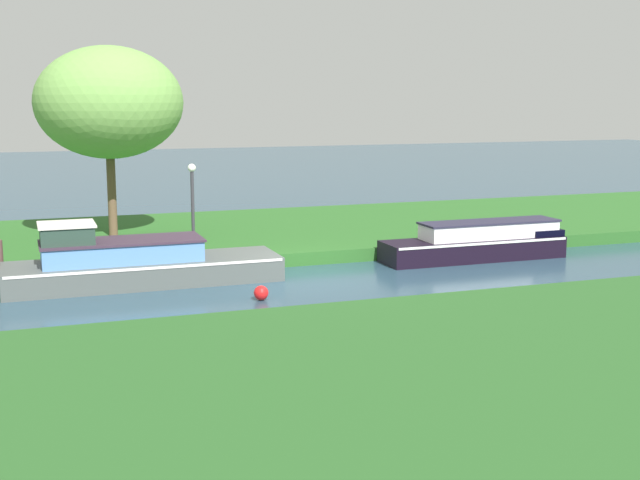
{
  "coord_description": "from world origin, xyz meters",
  "views": [
    {
      "loc": [
        -7.49,
        -21.33,
        4.98
      ],
      "look_at": [
        0.61,
        1.2,
        0.9
      ],
      "focal_mm": 47.45,
      "sensor_mm": 36.0,
      "label": 1
    }
  ],
  "objects_px": {
    "channel_buoy": "(261,293)",
    "slate_barge": "(134,263)",
    "black_narrowboat": "(480,242)",
    "mooring_post_near": "(104,251)",
    "mooring_post_far": "(0,255)",
    "willow_tree_left": "(109,103)",
    "lamp_post": "(192,196)"
  },
  "relations": [
    {
      "from": "channel_buoy",
      "to": "slate_barge",
      "type": "bearing_deg",
      "value": 133.21
    },
    {
      "from": "black_narrowboat",
      "to": "mooring_post_near",
      "type": "xyz_separation_m",
      "value": [
        -11.18,
        1.33,
        0.17
      ]
    },
    {
      "from": "mooring_post_near",
      "to": "slate_barge",
      "type": "bearing_deg",
      "value": -63.88
    },
    {
      "from": "mooring_post_near",
      "to": "mooring_post_far",
      "type": "bearing_deg",
      "value": 180.0
    },
    {
      "from": "willow_tree_left",
      "to": "lamp_post",
      "type": "bearing_deg",
      "value": -63.05
    },
    {
      "from": "slate_barge",
      "to": "mooring_post_near",
      "type": "bearing_deg",
      "value": 116.12
    },
    {
      "from": "lamp_post",
      "to": "channel_buoy",
      "type": "xyz_separation_m",
      "value": [
        0.71,
        -4.77,
        -1.9
      ]
    },
    {
      "from": "slate_barge",
      "to": "mooring_post_far",
      "type": "distance_m",
      "value": 3.64
    },
    {
      "from": "slate_barge",
      "to": "black_narrowboat",
      "type": "xyz_separation_m",
      "value": [
        10.53,
        0.0,
        -0.04
      ]
    },
    {
      "from": "lamp_post",
      "to": "mooring_post_far",
      "type": "relative_size",
      "value": 3.39
    },
    {
      "from": "slate_barge",
      "to": "black_narrowboat",
      "type": "bearing_deg",
      "value": 0.0
    },
    {
      "from": "slate_barge",
      "to": "mooring_post_near",
      "type": "height_order",
      "value": "slate_barge"
    },
    {
      "from": "black_narrowboat",
      "to": "mooring_post_near",
      "type": "relative_size",
      "value": 9.64
    },
    {
      "from": "slate_barge",
      "to": "channel_buoy",
      "type": "bearing_deg",
      "value": -46.79
    },
    {
      "from": "willow_tree_left",
      "to": "slate_barge",
      "type": "bearing_deg",
      "value": -91.02
    },
    {
      "from": "slate_barge",
      "to": "mooring_post_near",
      "type": "distance_m",
      "value": 1.49
    },
    {
      "from": "mooring_post_near",
      "to": "black_narrowboat",
      "type": "bearing_deg",
      "value": -6.81
    },
    {
      "from": "willow_tree_left",
      "to": "mooring_post_far",
      "type": "xyz_separation_m",
      "value": [
        -3.48,
        -4.27,
        -3.98
      ]
    },
    {
      "from": "mooring_post_far",
      "to": "channel_buoy",
      "type": "relative_size",
      "value": 2.13
    },
    {
      "from": "black_narrowboat",
      "to": "slate_barge",
      "type": "bearing_deg",
      "value": -180.0
    },
    {
      "from": "slate_barge",
      "to": "willow_tree_left",
      "type": "distance_m",
      "value": 7.01
    },
    {
      "from": "lamp_post",
      "to": "channel_buoy",
      "type": "distance_m",
      "value": 5.18
    },
    {
      "from": "lamp_post",
      "to": "mooring_post_far",
      "type": "bearing_deg",
      "value": -174.07
    },
    {
      "from": "lamp_post",
      "to": "mooring_post_far",
      "type": "distance_m",
      "value": 5.55
    },
    {
      "from": "black_narrowboat",
      "to": "mooring_post_near",
      "type": "height_order",
      "value": "black_narrowboat"
    },
    {
      "from": "lamp_post",
      "to": "channel_buoy",
      "type": "height_order",
      "value": "lamp_post"
    },
    {
      "from": "willow_tree_left",
      "to": "mooring_post_near",
      "type": "relative_size",
      "value": 10.24
    },
    {
      "from": "black_narrowboat",
      "to": "mooring_post_far",
      "type": "height_order",
      "value": "black_narrowboat"
    },
    {
      "from": "slate_barge",
      "to": "channel_buoy",
      "type": "height_order",
      "value": "slate_barge"
    },
    {
      "from": "slate_barge",
      "to": "channel_buoy",
      "type": "distance_m",
      "value": 3.96
    },
    {
      "from": "slate_barge",
      "to": "mooring_post_far",
      "type": "bearing_deg",
      "value": 158.45
    },
    {
      "from": "channel_buoy",
      "to": "mooring_post_far",
      "type": "bearing_deg",
      "value": 145.3
    }
  ]
}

